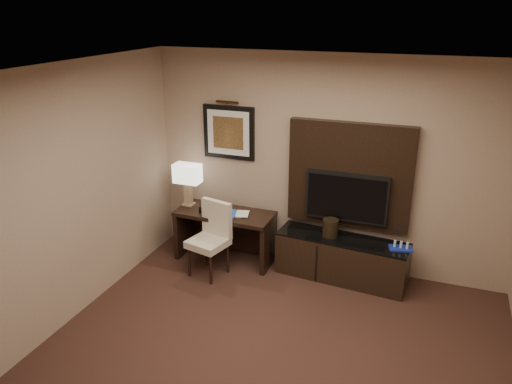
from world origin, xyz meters
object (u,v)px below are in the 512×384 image
at_px(desk, 225,236).
at_px(minibar_tray, 401,246).
at_px(credenza, 341,258).
at_px(ice_bucket, 330,228).
at_px(desk_chair, 208,242).
at_px(table_lamp, 188,184).
at_px(tv, 347,197).
at_px(desk_phone, 209,207).

bearing_deg(desk, minibar_tray, 0.81).
height_order(credenza, ice_bucket, ice_bucket).
relative_size(desk_chair, table_lamp, 1.51).
height_order(desk, tv, tv).
bearing_deg(credenza, table_lamp, -175.55).
height_order(credenza, desk_chair, desk_chair).
distance_m(desk, desk_phone, 0.45).
height_order(desk, desk_phone, desk_phone).
bearing_deg(credenza, minibar_tray, 1.06).
xyz_separation_m(desk, table_lamp, (-0.55, 0.06, 0.64)).
height_order(credenza, tv, tv).
xyz_separation_m(desk, credenza, (1.54, 0.04, -0.07)).
bearing_deg(minibar_tray, desk_phone, -179.11).
relative_size(table_lamp, ice_bucket, 2.77).
relative_size(desk, desk_chair, 1.42).
distance_m(desk, credenza, 1.55).
bearing_deg(desk_phone, minibar_tray, -2.90).
relative_size(credenza, table_lamp, 2.69).
bearing_deg(desk_chair, tv, 36.40).
distance_m(credenza, desk_phone, 1.81).
bearing_deg(desk_phone, credenza, -1.07).
bearing_deg(credenza, desk, -173.63).
bearing_deg(ice_bucket, table_lamp, -179.88).
distance_m(desk_chair, table_lamp, 0.89).
xyz_separation_m(desk, desk_chair, (-0.03, -0.45, 0.11)).
xyz_separation_m(table_lamp, minibar_tray, (2.78, -0.06, -0.38)).
bearing_deg(credenza, desk_phone, -172.40).
distance_m(tv, desk_chair, 1.79).
relative_size(desk_chair, desk_phone, 4.38).
height_order(desk, ice_bucket, ice_bucket).
xyz_separation_m(tv, table_lamp, (-2.08, -0.16, -0.04)).
distance_m(table_lamp, minibar_tray, 2.81).
relative_size(credenza, desk_chair, 1.78).
bearing_deg(table_lamp, credenza, -0.42).
distance_m(credenza, table_lamp, 2.21).
bearing_deg(desk_chair, desk, 99.05).
relative_size(desk, tv, 1.27).
bearing_deg(credenza, desk_chair, -157.99).
xyz_separation_m(tv, desk_chair, (-1.56, -0.66, -0.57)).
xyz_separation_m(desk, ice_bucket, (1.38, 0.06, 0.32)).
bearing_deg(table_lamp, desk_phone, -16.08).
bearing_deg(tv, desk_phone, -171.57).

